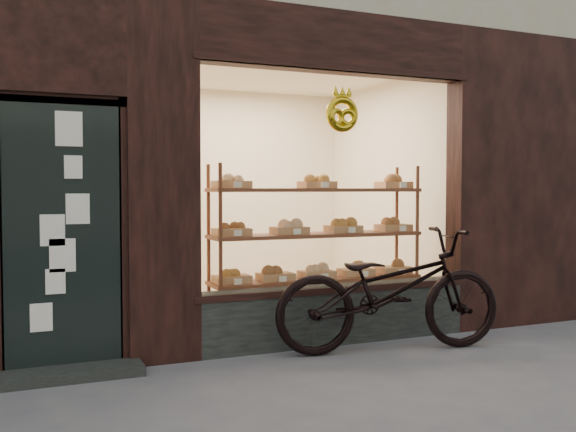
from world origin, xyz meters
name	(u,v)px	position (x,y,z in m)	size (l,w,h in m)	color
ground	(431,425)	(0.00, 0.00, 0.00)	(90.00, 90.00, 0.00)	slate
display_shelf	(317,251)	(0.45, 2.55, 0.83)	(2.20, 0.45, 1.70)	brown
bicycle	(390,290)	(0.74, 1.65, 0.55)	(0.73, 2.11, 1.11)	black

